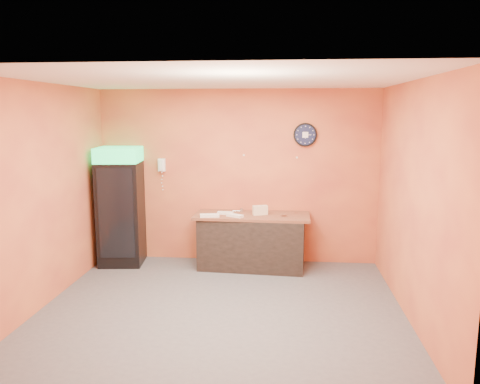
# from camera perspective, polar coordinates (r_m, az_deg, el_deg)

# --- Properties ---
(floor) EXTENTS (4.50, 4.50, 0.00)m
(floor) POSITION_cam_1_polar(r_m,az_deg,el_deg) (6.05, -2.26, -13.99)
(floor) COLOR #47474C
(floor) RESTS_ON ground
(back_wall) EXTENTS (4.50, 0.02, 2.80)m
(back_wall) POSITION_cam_1_polar(r_m,az_deg,el_deg) (7.60, -0.29, 1.90)
(back_wall) COLOR orange
(back_wall) RESTS_ON floor
(left_wall) EXTENTS (0.02, 4.00, 2.80)m
(left_wall) POSITION_cam_1_polar(r_m,az_deg,el_deg) (6.35, -22.91, -0.42)
(left_wall) COLOR orange
(left_wall) RESTS_ON floor
(right_wall) EXTENTS (0.02, 4.00, 2.80)m
(right_wall) POSITION_cam_1_polar(r_m,az_deg,el_deg) (5.78, 20.34, -1.18)
(right_wall) COLOR orange
(right_wall) RESTS_ON floor
(ceiling) EXTENTS (4.50, 4.00, 0.02)m
(ceiling) POSITION_cam_1_polar(r_m,az_deg,el_deg) (5.55, -2.45, 13.51)
(ceiling) COLOR white
(ceiling) RESTS_ON back_wall
(beverage_cooler) EXTENTS (0.73, 0.74, 1.89)m
(beverage_cooler) POSITION_cam_1_polar(r_m,az_deg,el_deg) (7.71, -14.44, -1.90)
(beverage_cooler) COLOR black
(beverage_cooler) RESTS_ON floor
(prep_counter) EXTENTS (1.67, 0.82, 0.81)m
(prep_counter) POSITION_cam_1_polar(r_m,az_deg,el_deg) (7.42, 1.48, -6.13)
(prep_counter) COLOR black
(prep_counter) RESTS_ON floor
(wall_clock) EXTENTS (0.37, 0.06, 0.37)m
(wall_clock) POSITION_cam_1_polar(r_m,az_deg,el_deg) (7.47, 7.96, 6.93)
(wall_clock) COLOR black
(wall_clock) RESTS_ON back_wall
(wall_phone) EXTENTS (0.11, 0.10, 0.21)m
(wall_phone) POSITION_cam_1_polar(r_m,az_deg,el_deg) (7.75, -9.53, 3.26)
(wall_phone) COLOR white
(wall_phone) RESTS_ON back_wall
(butcher_paper) EXTENTS (1.81, 0.78, 0.04)m
(butcher_paper) POSITION_cam_1_polar(r_m,az_deg,el_deg) (7.32, 1.49, -2.91)
(butcher_paper) COLOR brown
(butcher_paper) RESTS_ON prep_counter
(sub_roll_stack) EXTENTS (0.24, 0.16, 0.15)m
(sub_roll_stack) POSITION_cam_1_polar(r_m,az_deg,el_deg) (7.28, 2.48, -2.23)
(sub_roll_stack) COLOR beige
(sub_roll_stack) RESTS_ON butcher_paper
(wrapped_sandwich_left) EXTENTS (0.31, 0.17, 0.04)m
(wrapped_sandwich_left) POSITION_cam_1_polar(r_m,az_deg,el_deg) (7.16, -3.72, -2.88)
(wrapped_sandwich_left) COLOR silver
(wrapped_sandwich_left) RESTS_ON butcher_paper
(wrapped_sandwich_mid) EXTENTS (0.28, 0.22, 0.04)m
(wrapped_sandwich_mid) POSITION_cam_1_polar(r_m,az_deg,el_deg) (7.15, -0.61, -2.89)
(wrapped_sandwich_mid) COLOR silver
(wrapped_sandwich_mid) RESTS_ON butcher_paper
(wrapped_sandwich_right) EXTENTS (0.26, 0.12, 0.04)m
(wrapped_sandwich_right) POSITION_cam_1_polar(r_m,az_deg,el_deg) (7.34, -1.78, -2.57)
(wrapped_sandwich_right) COLOR silver
(wrapped_sandwich_right) RESTS_ON butcher_paper
(kitchen_tool) EXTENTS (0.06, 0.06, 0.06)m
(kitchen_tool) POSITION_cam_1_polar(r_m,az_deg,el_deg) (7.52, 0.20, -2.19)
(kitchen_tool) COLOR silver
(kitchen_tool) RESTS_ON butcher_paper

